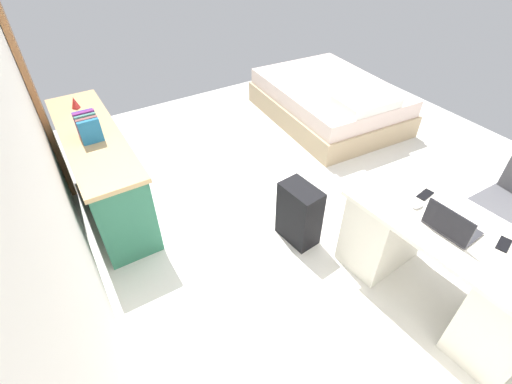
% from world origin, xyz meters
% --- Properties ---
extents(ground_plane, '(5.64, 5.64, 0.00)m').
position_xyz_m(ground_plane, '(0.00, 0.00, 0.00)').
color(ground_plane, silver).
extents(wall_back, '(4.64, 0.10, 2.56)m').
position_xyz_m(wall_back, '(0.00, 2.10, 1.28)').
color(wall_back, silver).
rests_on(wall_back, ground_plane).
extents(door_wooden, '(0.88, 0.05, 2.04)m').
position_xyz_m(door_wooden, '(1.77, 2.02, 1.02)').
color(door_wooden, '#936038').
rests_on(door_wooden, ground_plane).
extents(desk, '(1.48, 0.76, 0.73)m').
position_xyz_m(desk, '(-1.36, -0.05, 0.38)').
color(desk, silver).
rests_on(desk, ground_plane).
extents(office_chair, '(0.52, 0.52, 0.94)m').
position_xyz_m(office_chair, '(-1.32, -0.95, 0.42)').
color(office_chair, black).
rests_on(office_chair, ground_plane).
extents(credenza, '(1.80, 0.48, 0.79)m').
position_xyz_m(credenza, '(1.03, 1.72, 0.40)').
color(credenza, '#28664C').
rests_on(credenza, ground_plane).
extents(bed, '(1.99, 1.52, 0.58)m').
position_xyz_m(bed, '(1.23, -1.24, 0.24)').
color(bed, tan).
rests_on(bed, ground_plane).
extents(suitcase_black, '(0.38, 0.25, 0.56)m').
position_xyz_m(suitcase_black, '(-0.34, 0.43, 0.28)').
color(suitcase_black, black).
rests_on(suitcase_black, ground_plane).
extents(laptop, '(0.33, 0.24, 0.21)m').
position_xyz_m(laptop, '(-1.34, 0.02, 0.78)').
color(laptop, '#333338').
rests_on(laptop, desk).
extents(computer_mouse, '(0.07, 0.10, 0.03)m').
position_xyz_m(computer_mouse, '(-1.07, -0.00, 0.75)').
color(computer_mouse, white).
rests_on(computer_mouse, desk).
extents(cell_phone_near_laptop, '(0.10, 0.15, 0.01)m').
position_xyz_m(cell_phone_near_laptop, '(-1.60, -0.17, 0.74)').
color(cell_phone_near_laptop, black).
rests_on(cell_phone_near_laptop, desk).
extents(cell_phone_by_mouse, '(0.09, 0.14, 0.01)m').
position_xyz_m(cell_phone_by_mouse, '(-1.02, -0.15, 0.74)').
color(cell_phone_by_mouse, black).
rests_on(cell_phone_by_mouse, desk).
extents(book_row, '(0.24, 0.17, 0.23)m').
position_xyz_m(book_row, '(0.96, 1.72, 0.89)').
color(book_row, '#20689D').
rests_on(book_row, credenza).
extents(figurine_small, '(0.08, 0.08, 0.11)m').
position_xyz_m(figurine_small, '(1.58, 1.72, 0.84)').
color(figurine_small, red).
rests_on(figurine_small, credenza).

